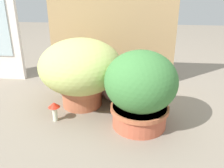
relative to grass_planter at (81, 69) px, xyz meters
name	(u,v)px	position (x,y,z in m)	size (l,w,h in m)	color
ground_plane	(99,110)	(0.12, -0.07, -0.25)	(6.00, 6.00, 0.00)	gray
cardboard_backdrop	(112,34)	(0.16, 0.42, 0.13)	(0.96, 0.03, 0.77)	tan
grass_planter	(81,69)	(0.00, 0.00, 0.00)	(0.52, 0.52, 0.44)	#B26041
leafy_planter	(141,89)	(0.38, -0.22, -0.02)	(0.40, 0.40, 0.44)	#BE5A3F
cat	(121,86)	(0.25, 0.05, -0.13)	(0.37, 0.22, 0.32)	#826760
mushroom_ornament_red	(54,108)	(-0.12, -0.22, -0.17)	(0.07, 0.07, 0.12)	silver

